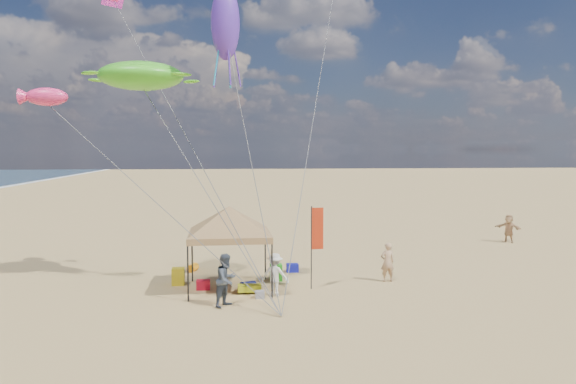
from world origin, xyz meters
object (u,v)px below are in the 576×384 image
cooler_blue (292,268)px  chair_yellow (178,276)px  person_near_b (226,280)px  cooler_red (203,285)px  person_near_c (275,275)px  beach_cart (249,288)px  canopy_tent (229,210)px  person_near_a (387,262)px  person_far_c (509,228)px  feather_flag (316,234)px  chair_green (276,272)px

cooler_blue → chair_yellow: bearing=-159.8°
person_near_b → cooler_red: bearing=58.5°
person_near_c → person_near_b: bearing=52.9°
beach_cart → canopy_tent: bearing=140.3°
canopy_tent → person_near_c: (1.71, -1.16, -2.39)m
person_near_a → person_far_c: bearing=-142.6°
feather_flag → cooler_red: 4.93m
feather_flag → person_near_b: 4.31m
canopy_tent → feather_flag: canopy_tent is taller
canopy_tent → feather_flag: 3.57m
feather_flag → person_near_c: bearing=-152.1°
person_near_a → person_far_c: (10.12, 8.77, 0.01)m
cooler_red → beach_cart: size_ratio=0.60×
chair_green → person_near_a: person_near_a is taller
person_near_a → person_near_b: size_ratio=0.88×
chair_green → person_near_b: 4.27m
feather_flag → chair_yellow: size_ratio=4.78×
feather_flag → chair_green: 2.85m
person_near_b → beach_cart: bearing=10.7°
person_far_c → person_near_b: bearing=-96.1°
person_near_c → canopy_tent: bearing=-13.9°
feather_flag → beach_cart: (-2.67, -0.37, -2.02)m
canopy_tent → feather_flag: bearing=-4.3°
chair_green → chair_yellow: same height
cooler_blue → person_near_a: 4.45m
feather_flag → chair_yellow: 5.98m
beach_cart → person_near_c: (0.95, -0.54, 0.62)m
person_near_b → person_near_c: size_ratio=1.15×
chair_green → feather_flag: bearing=-47.5°
canopy_tent → person_near_c: canopy_tent is taller
chair_green → cooler_blue: bearing=59.8°
feather_flag → person_far_c: 16.50m
feather_flag → cooler_blue: 3.76m
chair_green → person_far_c: size_ratio=0.41×
feather_flag → person_far_c: feather_flag is taller
beach_cart → person_near_b: (-0.89, -1.72, 0.75)m
person_near_a → person_far_c: size_ratio=0.98×
person_near_a → cooler_blue: bearing=-34.4°
person_near_a → person_far_c: 13.39m
chair_yellow → person_near_a: 8.78m
cooler_red → person_near_c: person_near_c is taller
canopy_tent → chair_yellow: size_ratio=8.95×
cooler_blue → person_near_b: size_ratio=0.28×
canopy_tent → person_near_a: size_ratio=3.76×
chair_green → person_far_c: bearing=28.5°
person_near_a → person_far_c: person_far_c is taller
canopy_tent → person_near_a: (6.64, 0.60, -2.38)m
person_near_a → canopy_tent: bearing=1.6°
feather_flag → cooler_blue: (-0.56, 3.11, -2.03)m
cooler_red → cooler_blue: same height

